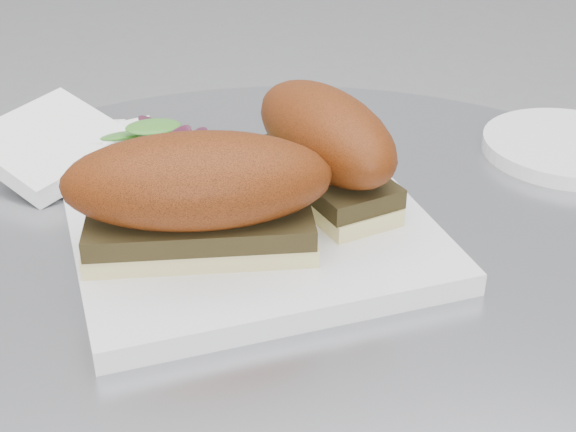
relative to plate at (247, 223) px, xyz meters
name	(u,v)px	position (x,y,z in m)	size (l,w,h in m)	color
plate	(247,223)	(0.00, 0.00, 0.00)	(0.24, 0.24, 0.02)	silver
sandwich_left	(198,193)	(-0.04, -0.04, 0.05)	(0.18, 0.10, 0.08)	#D1C782
sandwich_right	(325,143)	(0.06, 0.01, 0.05)	(0.11, 0.16, 0.08)	#D1C782
salad	(175,145)	(-0.04, 0.07, 0.03)	(0.10, 0.10, 0.05)	#42822A
napkin	(79,164)	(-0.12, 0.12, 0.00)	(0.13, 0.13, 0.02)	white
saucer	(569,147)	(0.29, 0.07, 0.00)	(0.15, 0.15, 0.01)	silver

